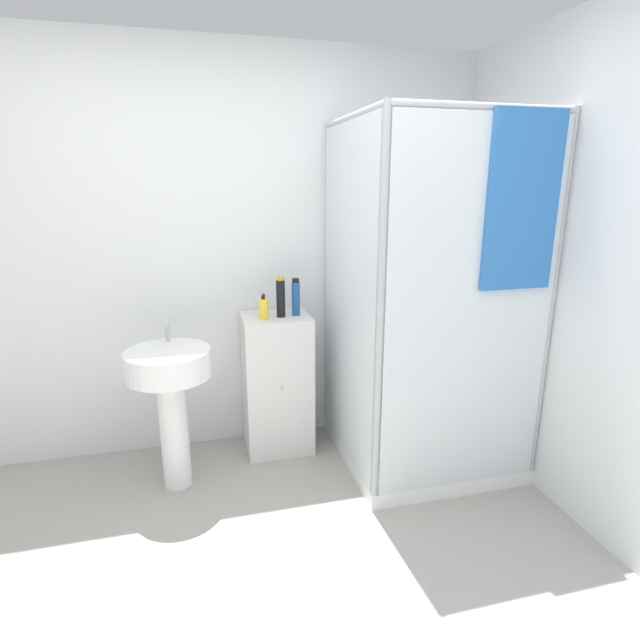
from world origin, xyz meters
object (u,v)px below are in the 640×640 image
at_px(soap_dispenser, 263,308).
at_px(shampoo_bottle_blue, 296,297).
at_px(shampoo_bottle_tall_black, 281,297).
at_px(sink, 170,387).

bearing_deg(soap_dispenser, shampoo_bottle_blue, 10.46).
xyz_separation_m(soap_dispenser, shampoo_bottle_blue, (0.21, 0.04, 0.05)).
relative_size(shampoo_bottle_tall_black, shampoo_bottle_blue, 1.08).
height_order(sink, shampoo_bottle_blue, shampoo_bottle_blue).
distance_m(sink, soap_dispenser, 0.70).
bearing_deg(soap_dispenser, shampoo_bottle_tall_black, 12.58).
relative_size(soap_dispenser, shampoo_bottle_blue, 0.68).
xyz_separation_m(sink, soap_dispenser, (0.56, 0.22, 0.36)).
bearing_deg(shampoo_bottle_tall_black, soap_dispenser, -167.42).
height_order(shampoo_bottle_tall_black, shampoo_bottle_blue, shampoo_bottle_tall_black).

